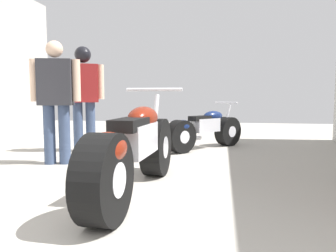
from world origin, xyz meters
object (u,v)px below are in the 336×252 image
at_px(mechanic_in_blue, 56,95).
at_px(mechanic_with_helmet, 84,89).
at_px(motorcycle_maroon_cruiser, 135,150).
at_px(motorcycle_black_naked, 205,130).

height_order(mechanic_in_blue, mechanic_with_helmet, mechanic_with_helmet).
height_order(motorcycle_maroon_cruiser, motorcycle_black_naked, motorcycle_maroon_cruiser).
bearing_deg(motorcycle_black_naked, mechanic_in_blue, -140.43).
relative_size(motorcycle_black_naked, mechanic_with_helmet, 0.85).
bearing_deg(mechanic_with_helmet, motorcycle_maroon_cruiser, -56.12).
bearing_deg(mechanic_in_blue, motorcycle_maroon_cruiser, -39.91).
xyz_separation_m(mechanic_in_blue, mechanic_with_helmet, (-0.07, 1.02, 0.10)).
bearing_deg(mechanic_with_helmet, motorcycle_black_naked, 15.33).
relative_size(motorcycle_maroon_cruiser, mechanic_in_blue, 1.31).
distance_m(motorcycle_black_naked, mechanic_with_helmet, 2.14).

